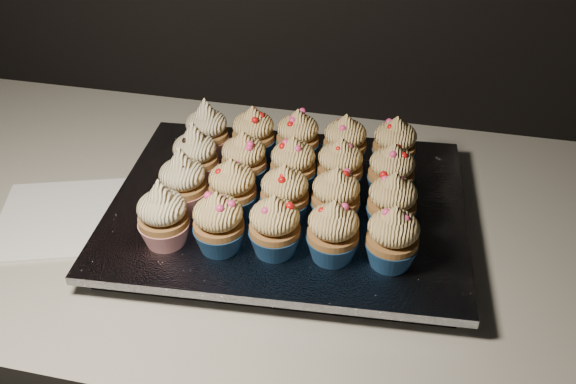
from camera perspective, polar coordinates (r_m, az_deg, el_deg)
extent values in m
cube|color=beige|center=(0.89, 9.82, -4.55)|extent=(2.44, 0.64, 0.04)
cube|color=white|center=(0.94, -19.42, -2.18)|extent=(0.22, 0.22, 0.00)
cube|color=black|center=(0.88, 0.00, -2.06)|extent=(0.46, 0.36, 0.02)
cube|color=silver|center=(0.87, 0.00, -1.18)|extent=(0.50, 0.40, 0.01)
cone|color=#B41920|center=(0.80, -10.86, -3.52)|extent=(0.06, 0.06, 0.03)
ellipsoid|color=beige|center=(0.78, -11.16, -1.36)|extent=(0.06, 0.06, 0.04)
cone|color=beige|center=(0.77, -11.40, 0.31)|extent=(0.03, 0.03, 0.03)
cone|color=navy|center=(0.79, -6.08, -4.06)|extent=(0.06, 0.06, 0.03)
ellipsoid|color=#FFD280|center=(0.76, -6.26, -1.88)|extent=(0.06, 0.06, 0.04)
cone|color=#FFD280|center=(0.75, -6.37, -0.49)|extent=(0.03, 0.03, 0.02)
cone|color=navy|center=(0.78, -1.17, -4.40)|extent=(0.06, 0.06, 0.03)
ellipsoid|color=#FFD280|center=(0.75, -1.20, -2.19)|extent=(0.06, 0.06, 0.04)
cone|color=#FFD280|center=(0.74, -1.23, -0.79)|extent=(0.03, 0.03, 0.02)
cone|color=navy|center=(0.77, 3.96, -4.88)|extent=(0.06, 0.06, 0.03)
ellipsoid|color=#FFD280|center=(0.75, 4.08, -2.67)|extent=(0.06, 0.06, 0.04)
cone|color=#FFD280|center=(0.73, 4.16, -1.27)|extent=(0.03, 0.03, 0.02)
cone|color=navy|center=(0.77, 9.11, -5.36)|extent=(0.06, 0.06, 0.03)
ellipsoid|color=#FFD280|center=(0.75, 9.38, -3.17)|extent=(0.06, 0.06, 0.04)
cone|color=#FFD280|center=(0.73, 9.56, -1.77)|extent=(0.03, 0.03, 0.02)
cone|color=#B41920|center=(0.86, -9.16, -0.51)|extent=(0.06, 0.06, 0.03)
ellipsoid|color=beige|center=(0.84, -9.40, 1.58)|extent=(0.06, 0.06, 0.04)
cone|color=beige|center=(0.82, -9.59, 3.20)|extent=(0.03, 0.03, 0.03)
cone|color=navy|center=(0.84, -4.87, -0.94)|extent=(0.06, 0.06, 0.03)
ellipsoid|color=#FFD280|center=(0.82, -5.01, 1.18)|extent=(0.06, 0.06, 0.04)
cone|color=#FFD280|center=(0.81, -5.09, 2.53)|extent=(0.03, 0.03, 0.02)
cone|color=navy|center=(0.83, -0.30, -1.49)|extent=(0.06, 0.06, 0.03)
ellipsoid|color=#FFD280|center=(0.80, -0.31, 0.66)|extent=(0.06, 0.06, 0.04)
cone|color=#FFD280|center=(0.79, -0.31, 2.02)|extent=(0.03, 0.03, 0.02)
cone|color=navy|center=(0.82, 4.19, -1.76)|extent=(0.06, 0.06, 0.03)
ellipsoid|color=#FFD280|center=(0.80, 4.31, 0.39)|extent=(0.06, 0.06, 0.04)
cone|color=#FFD280|center=(0.79, 4.38, 1.75)|extent=(0.03, 0.03, 0.02)
cone|color=navy|center=(0.82, 9.08, -2.27)|extent=(0.06, 0.06, 0.03)
ellipsoid|color=#FFD280|center=(0.80, 9.33, -0.13)|extent=(0.06, 0.06, 0.04)
cone|color=#FFD280|center=(0.79, 9.49, 1.22)|extent=(0.03, 0.03, 0.02)
cone|color=#B41920|center=(0.91, -8.10, 1.87)|extent=(0.06, 0.06, 0.03)
ellipsoid|color=beige|center=(0.89, -8.31, 3.90)|extent=(0.06, 0.06, 0.04)
cone|color=beige|center=(0.87, -8.46, 5.46)|extent=(0.03, 0.03, 0.03)
cone|color=navy|center=(0.89, -3.87, 1.58)|extent=(0.06, 0.06, 0.03)
ellipsoid|color=#FFD280|center=(0.87, -3.97, 3.64)|extent=(0.06, 0.06, 0.04)
cone|color=#FFD280|center=(0.86, -4.03, 4.93)|extent=(0.03, 0.03, 0.02)
cone|color=navy|center=(0.88, 0.45, 1.13)|extent=(0.06, 0.06, 0.03)
ellipsoid|color=#FFD280|center=(0.86, 0.46, 3.21)|extent=(0.06, 0.06, 0.04)
cone|color=#FFD280|center=(0.85, 0.46, 4.52)|extent=(0.03, 0.03, 0.02)
cone|color=navy|center=(0.88, 4.58, 0.98)|extent=(0.06, 0.06, 0.03)
ellipsoid|color=#FFD280|center=(0.86, 4.69, 3.06)|extent=(0.06, 0.06, 0.04)
cone|color=#FFD280|center=(0.85, 4.77, 4.37)|extent=(0.03, 0.03, 0.02)
cone|color=navy|center=(0.88, 9.03, 0.50)|extent=(0.06, 0.06, 0.03)
ellipsoid|color=#FFD280|center=(0.86, 9.27, 2.57)|extent=(0.06, 0.06, 0.04)
cone|color=#FFD280|center=(0.84, 9.41, 3.87)|extent=(0.03, 0.03, 0.02)
cone|color=#B41920|center=(0.96, -7.11, 4.10)|extent=(0.06, 0.06, 0.03)
ellipsoid|color=beige|center=(0.94, -7.28, 6.06)|extent=(0.06, 0.06, 0.04)
cone|color=beige|center=(0.93, -7.41, 7.56)|extent=(0.03, 0.03, 0.03)
cone|color=navy|center=(0.95, -3.06, 3.95)|extent=(0.06, 0.06, 0.03)
ellipsoid|color=#FFD280|center=(0.93, -3.13, 5.93)|extent=(0.06, 0.06, 0.04)
cone|color=#FFD280|center=(0.92, -3.18, 7.17)|extent=(0.03, 0.03, 0.02)
cone|color=navy|center=(0.94, 0.86, 3.67)|extent=(0.06, 0.06, 0.03)
ellipsoid|color=#FFD280|center=(0.92, 0.88, 5.66)|extent=(0.06, 0.06, 0.04)
cone|color=#FFD280|center=(0.91, 0.90, 6.91)|extent=(0.03, 0.03, 0.02)
cone|color=navy|center=(0.93, 5.01, 3.18)|extent=(0.06, 0.06, 0.03)
ellipsoid|color=#FFD280|center=(0.91, 5.14, 5.18)|extent=(0.06, 0.06, 0.04)
cone|color=#FFD280|center=(0.90, 5.21, 6.44)|extent=(0.03, 0.03, 0.02)
cone|color=navy|center=(0.94, 9.31, 2.95)|extent=(0.06, 0.06, 0.03)
ellipsoid|color=#FFD280|center=(0.92, 9.54, 4.94)|extent=(0.06, 0.06, 0.04)
cone|color=#FFD280|center=(0.91, 9.68, 6.19)|extent=(0.03, 0.03, 0.02)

